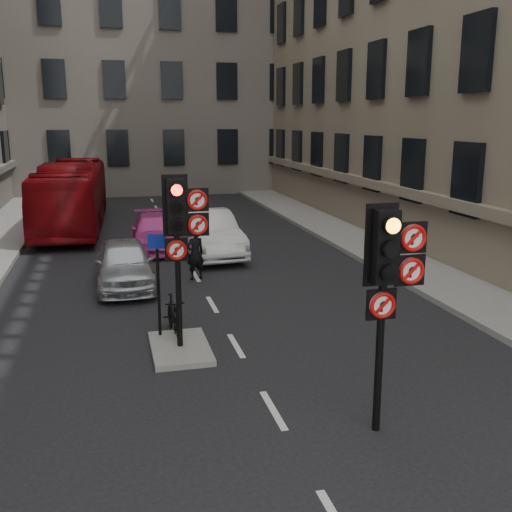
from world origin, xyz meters
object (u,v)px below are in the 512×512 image
signal_near (389,271)px  car_silver (124,264)px  bus_red (72,196)px  motorcycle (173,316)px  info_sign (158,271)px  signal_far (181,224)px  car_white (208,233)px  motorcyclist (195,254)px  car_pink (156,232)px

signal_near → car_silver: (-3.64, 9.34, -1.90)m
bus_red → motorcycle: (2.83, -14.47, -1.01)m
info_sign → bus_red: bearing=112.8°
signal_far → car_white: bearing=77.2°
signal_far → motorcyclist: (1.06, 5.65, -1.91)m
car_white → motorcyclist: bearing=-110.7°
signal_far → car_white: 9.24m
car_pink → motorcycle: 9.33m
signal_far → car_pink: (0.25, 10.33, -2.07)m
car_pink → info_sign: 9.67m
car_silver → car_pink: (1.30, 4.99, -0.05)m
signal_near → bus_red: 20.28m
bus_red → motorcyclist: bearing=-65.6°
motorcycle → motorcyclist: motorcyclist is taller
car_pink → bus_red: size_ratio=0.41×
signal_near → car_white: bearing=92.7°
signal_near → signal_far: (-2.60, 4.00, 0.12)m
car_pink → motorcyclist: size_ratio=2.73×
bus_red → motorcyclist: size_ratio=6.58×
car_white → signal_far: bearing=-107.1°
car_white → bus_red: size_ratio=0.46×
motorcycle → info_sign: 1.21m
motorcyclist → info_sign: size_ratio=0.70×
signal_far → bus_red: bearing=100.8°
signal_far → motorcyclist: signal_far is taller
bus_red → car_white: bearing=-51.2°
motorcyclist → info_sign: bearing=53.7°
car_silver → bus_red: bearing=99.7°
signal_near → info_sign: signal_near is taller
bus_red → info_sign: bus_red is taller
signal_near → bus_red: bearing=105.9°
car_silver → motorcyclist: (2.11, 0.31, 0.11)m
signal_near → signal_far: 4.77m
car_white → car_pink: 2.32m
car_silver → car_pink: 5.16m
car_silver → motorcycle: size_ratio=2.68×
car_silver → bus_red: size_ratio=0.38×
car_white → car_pink: car_white is taller
motorcycle → signal_near: bearing=-64.1°
signal_far → car_silver: 5.80m
car_white → info_sign: (-2.43, -8.08, 0.80)m
car_white → bus_red: bearing=122.2°
car_silver → car_pink: bearing=74.5°
info_sign → car_white: bearing=86.4°
car_white → info_sign: info_sign is taller
car_silver → car_white: (3.04, 3.47, 0.11)m
car_white → car_pink: size_ratio=1.10×
motorcycle → info_sign: (-0.32, -0.27, 1.14)m
car_white → motorcycle: car_white is taller
car_silver → motorcycle: car_silver is taller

